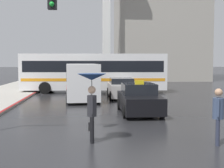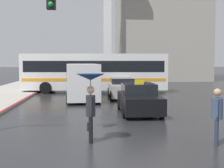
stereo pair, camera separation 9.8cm
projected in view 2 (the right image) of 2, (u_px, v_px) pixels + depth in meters
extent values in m
cube|color=black|center=(139.00, 102.00, 15.47)|extent=(1.80, 4.14, 0.78)
cube|color=black|center=(139.00, 89.00, 15.63)|extent=(1.58, 1.86, 0.53)
cylinder|color=black|center=(162.00, 111.00, 14.27)|extent=(0.20, 0.60, 0.60)
cylinder|color=black|center=(125.00, 112.00, 14.15)|extent=(0.20, 0.60, 0.60)
cylinder|color=black|center=(151.00, 104.00, 16.82)|extent=(0.20, 0.60, 0.60)
cylinder|color=black|center=(120.00, 104.00, 16.71)|extent=(0.20, 0.60, 0.60)
cube|color=yellow|center=(139.00, 82.00, 15.40)|extent=(0.44, 0.16, 0.16)
cube|color=#B7B2AD|center=(122.00, 90.00, 22.31)|extent=(1.80, 4.61, 0.83)
cube|color=black|center=(122.00, 81.00, 22.50)|extent=(1.58, 2.08, 0.40)
cylinder|color=black|center=(137.00, 95.00, 20.97)|extent=(0.20, 0.60, 0.60)
cylinder|color=black|center=(112.00, 96.00, 20.85)|extent=(0.20, 0.60, 0.60)
cylinder|color=black|center=(131.00, 91.00, 23.81)|extent=(0.20, 0.60, 0.60)
cylinder|color=black|center=(109.00, 92.00, 23.70)|extent=(0.20, 0.60, 0.60)
cube|color=white|center=(82.00, 81.00, 20.72)|extent=(2.34, 5.42, 2.25)
cube|color=black|center=(82.00, 75.00, 20.70)|extent=(2.34, 5.00, 0.58)
cube|color=red|center=(82.00, 85.00, 20.74)|extent=(2.35, 5.21, 0.14)
cylinder|color=black|center=(99.00, 98.00, 19.35)|extent=(0.24, 0.64, 0.63)
cylinder|color=black|center=(68.00, 98.00, 19.10)|extent=(0.24, 0.64, 0.63)
cylinder|color=black|center=(95.00, 93.00, 22.49)|extent=(0.24, 0.64, 0.63)
cylinder|color=black|center=(68.00, 93.00, 22.24)|extent=(0.24, 0.64, 0.63)
cube|color=silver|center=(95.00, 72.00, 26.13)|extent=(12.02, 3.12, 2.95)
cube|color=black|center=(94.00, 66.00, 26.09)|extent=(11.43, 3.11, 0.90)
cube|color=orange|center=(95.00, 79.00, 26.17)|extent=(11.67, 3.13, 0.24)
cylinder|color=black|center=(142.00, 85.00, 27.48)|extent=(0.97, 0.33, 0.96)
cylinder|color=black|center=(146.00, 88.00, 25.09)|extent=(0.97, 0.33, 0.96)
cylinder|color=black|center=(51.00, 86.00, 27.35)|extent=(0.97, 0.33, 0.96)
cylinder|color=black|center=(46.00, 88.00, 24.96)|extent=(0.97, 0.33, 0.96)
cylinder|color=black|center=(91.00, 130.00, 9.76)|extent=(0.13, 0.13, 0.84)
cylinder|color=black|center=(91.00, 129.00, 9.98)|extent=(0.13, 0.13, 0.84)
cylinder|color=#28282D|center=(91.00, 106.00, 9.82)|extent=(0.32, 0.32, 0.67)
sphere|color=#DBAD89|center=(91.00, 90.00, 9.78)|extent=(0.25, 0.25, 0.25)
cylinder|color=#28282D|center=(91.00, 105.00, 9.63)|extent=(0.07, 0.07, 0.57)
cylinder|color=#28282D|center=(90.00, 103.00, 10.00)|extent=(0.07, 0.07, 0.57)
cone|color=navy|center=(91.00, 77.00, 9.75)|extent=(0.91, 0.91, 0.20)
cylinder|color=black|center=(91.00, 88.00, 9.78)|extent=(0.02, 0.02, 0.68)
cube|color=#262628|center=(89.00, 126.00, 10.13)|extent=(0.11, 0.19, 0.28)
cylinder|color=#2D3347|center=(216.00, 131.00, 9.66)|extent=(0.16, 0.16, 0.82)
cylinder|color=#2D3347|center=(217.00, 133.00, 9.45)|extent=(0.16, 0.16, 0.82)
cylinder|color=#3D4C6B|center=(217.00, 108.00, 9.50)|extent=(0.43, 0.43, 0.65)
sphere|color=tan|center=(217.00, 92.00, 9.47)|extent=(0.24, 0.24, 0.24)
cylinder|color=#3D4C6B|center=(217.00, 106.00, 9.69)|extent=(0.09, 0.09, 0.55)
cylinder|color=#3D4C6B|center=(217.00, 108.00, 9.30)|extent=(0.09, 0.09, 0.55)
sphere|color=green|center=(51.00, 4.00, 9.86)|extent=(0.16, 0.16, 0.16)
cube|color=white|center=(107.00, 9.00, 36.91)|extent=(0.90, 0.90, 17.70)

